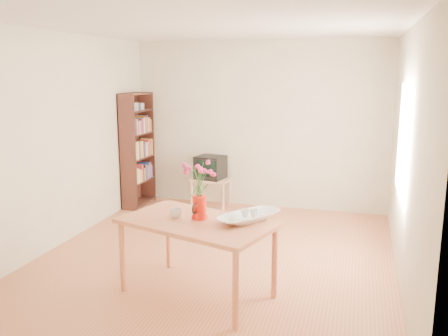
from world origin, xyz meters
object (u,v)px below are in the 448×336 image
(mug, at_px, (176,213))
(television, at_px, (211,167))
(table, at_px, (197,229))
(bowl, at_px, (249,199))
(pitcher, at_px, (199,208))

(mug, distance_m, television, 2.98)
(table, height_order, bowl, bowl)
(table, distance_m, pitcher, 0.20)
(bowl, bearing_deg, pitcher, -172.19)
(pitcher, relative_size, mug, 2.08)
(television, bearing_deg, mug, -68.49)
(bowl, relative_size, television, 0.94)
(pitcher, bearing_deg, mug, -160.70)
(pitcher, height_order, mug, pitcher)
(bowl, distance_m, television, 3.11)
(table, bearing_deg, television, 122.64)
(bowl, bearing_deg, television, 114.27)
(table, xyz_separation_m, pitcher, (0.00, 0.06, 0.19))
(table, height_order, mug, mug)
(mug, distance_m, bowl, 0.72)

